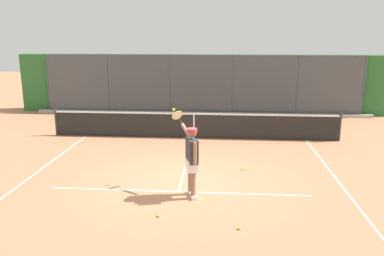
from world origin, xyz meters
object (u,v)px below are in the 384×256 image
(tennis_ball_mid_court, at_px, (243,169))
(tennis_ball_near_baseline, at_px, (158,216))
(tennis_ball_by_sideline, at_px, (239,228))
(tennis_player, at_px, (192,157))

(tennis_ball_mid_court, relative_size, tennis_ball_near_baseline, 1.00)
(tennis_ball_by_sideline, bearing_deg, tennis_ball_mid_court, -93.82)
(tennis_player, distance_m, tennis_ball_mid_court, 2.56)
(tennis_ball_by_sideline, distance_m, tennis_ball_mid_court, 3.56)
(tennis_ball_by_sideline, relative_size, tennis_ball_mid_court, 1.00)
(tennis_ball_by_sideline, bearing_deg, tennis_ball_near_baseline, -13.69)
(tennis_player, height_order, tennis_ball_near_baseline, tennis_player)
(tennis_ball_mid_court, distance_m, tennis_ball_near_baseline, 3.69)
(tennis_ball_by_sideline, height_order, tennis_ball_mid_court, same)
(tennis_ball_near_baseline, bearing_deg, tennis_ball_mid_court, -121.98)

